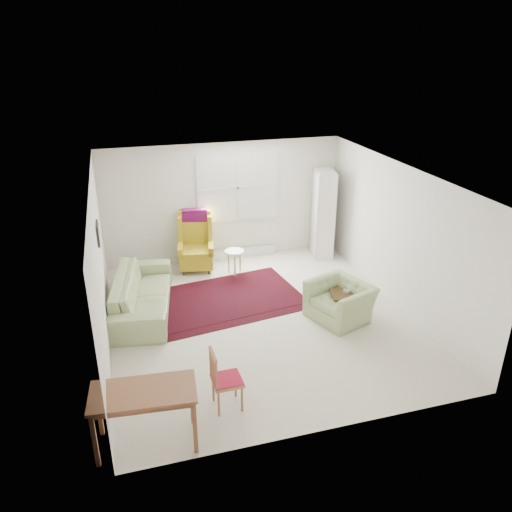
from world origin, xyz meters
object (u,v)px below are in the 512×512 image
object	(u,v)px
sofa	(142,287)
wingback_chair	(196,242)
cabinet	(323,213)
armchair	(340,298)
stool	(235,262)
desk_chair	(227,379)
coffee_table	(345,303)
desk	(146,417)

from	to	relation	value
sofa	wingback_chair	size ratio (longest dim) A/B	1.91
wingback_chair	cabinet	bearing A→B (deg)	11.75
sofa	cabinet	distance (m)	4.29
armchair	stool	xyz separation A→B (m)	(-1.29, 2.20, -0.13)
stool	cabinet	size ratio (longest dim) A/B	0.27
sofa	desk_chair	xyz separation A→B (m)	(0.85, -2.84, -0.04)
sofa	desk_chair	bearing A→B (deg)	-154.21
wingback_chair	coffee_table	bearing A→B (deg)	-39.06
desk_chair	cabinet	bearing A→B (deg)	-37.50
sofa	stool	size ratio (longest dim) A/B	4.52
sofa	armchair	world-z (taller)	sofa
wingback_chair	desk	bearing A→B (deg)	-96.16
cabinet	desk_chair	xyz separation A→B (m)	(-3.15, -4.33, -0.51)
cabinet	desk	distance (m)	6.33
stool	desk	xyz separation A→B (m)	(-2.10, -4.22, 0.12)
armchair	desk_chair	distance (m)	2.87
coffee_table	desk	bearing A→B (deg)	-149.30
cabinet	desk	xyz separation A→B (m)	(-4.20, -4.70, -0.56)
armchair	cabinet	xyz separation A→B (m)	(0.80, 2.68, 0.56)
wingback_chair	sofa	bearing A→B (deg)	-119.21
sofa	stool	world-z (taller)	sofa
armchair	desk_chair	xyz separation A→B (m)	(-2.34, -1.65, 0.05)
armchair	coffee_table	xyz separation A→B (m)	(0.15, 0.09, -0.17)
coffee_table	desk_chair	size ratio (longest dim) A/B	0.61
cabinet	armchair	bearing A→B (deg)	-95.95
desk	desk_chair	world-z (taller)	desk_chair
wingback_chair	stool	size ratio (longest dim) A/B	2.36
sofa	stool	bearing A→B (deg)	-52.82
desk	desk_chair	distance (m)	1.12
coffee_table	desk	distance (m)	4.13
wingback_chair	desk_chair	distance (m)	4.29
coffee_table	cabinet	distance (m)	2.77
cabinet	desk_chair	bearing A→B (deg)	-115.22
stool	cabinet	distance (m)	2.26
armchair	desk	xyz separation A→B (m)	(-3.40, -2.02, -0.00)
stool	coffee_table	bearing A→B (deg)	-55.58
desk	desk_chair	bearing A→B (deg)	19.13
cabinet	desk_chair	world-z (taller)	cabinet
stool	sofa	bearing A→B (deg)	-151.96
cabinet	desk	world-z (taller)	cabinet
coffee_table	armchair	bearing A→B (deg)	-150.50
armchair	cabinet	bearing A→B (deg)	143.68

